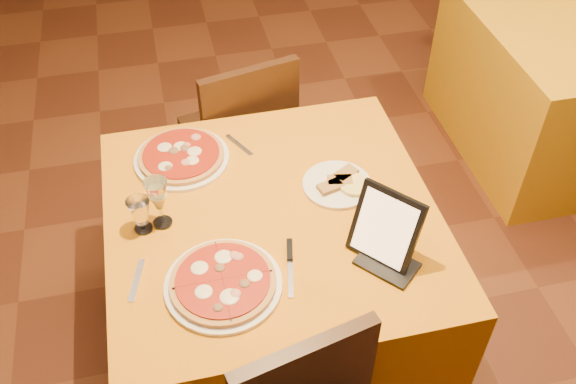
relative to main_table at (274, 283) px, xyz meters
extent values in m
cube|color=#5E2D19|center=(0.44, -0.01, -0.38)|extent=(6.00, 7.00, 0.01)
cube|color=orange|center=(0.00, 0.00, 0.00)|extent=(1.10, 1.10, 0.75)
cube|color=orange|center=(1.78, 0.91, 0.00)|extent=(1.10, 1.10, 0.75)
cylinder|color=white|center=(-0.20, -0.26, 0.38)|extent=(0.36, 0.36, 0.01)
cylinder|color=#AD4C23|center=(-0.20, -0.26, 0.40)|extent=(0.32, 0.32, 0.02)
cylinder|color=white|center=(-0.26, 0.34, 0.38)|extent=(0.34, 0.34, 0.01)
cylinder|color=#AD4C23|center=(-0.26, 0.34, 0.40)|extent=(0.31, 0.31, 0.02)
cylinder|color=white|center=(0.25, 0.08, 0.38)|extent=(0.24, 0.24, 0.01)
cylinder|color=olive|center=(0.25, 0.08, 0.40)|extent=(0.15, 0.15, 0.02)
cube|color=black|center=(0.30, -0.24, 0.49)|extent=(0.21, 0.22, 0.24)
cube|color=silver|center=(0.00, -0.26, 0.38)|extent=(0.05, 0.19, 0.01)
cube|color=#B3B3BA|center=(-0.46, -0.18, 0.38)|extent=(0.06, 0.16, 0.01)
cube|color=silver|center=(-0.05, 0.37, 0.38)|extent=(0.09, 0.14, 0.01)
camera|label=1|loc=(-0.28, -1.45, 1.93)|focal=40.00mm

